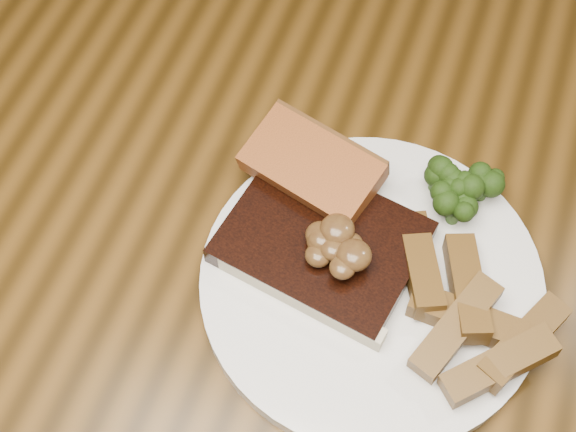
% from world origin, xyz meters
% --- Properties ---
extents(dining_table, '(1.60, 0.90, 0.75)m').
position_xyz_m(dining_table, '(0.00, 0.00, 0.66)').
color(dining_table, '#492E0E').
rests_on(dining_table, ground).
extents(plate, '(0.35, 0.35, 0.01)m').
position_xyz_m(plate, '(0.09, -0.02, 0.76)').
color(plate, white).
rests_on(plate, dining_table).
extents(steak, '(0.18, 0.15, 0.02)m').
position_xyz_m(steak, '(0.04, -0.00, 0.77)').
color(steak, black).
rests_on(steak, plate).
extents(steak_bone, '(0.15, 0.04, 0.02)m').
position_xyz_m(steak_bone, '(0.04, -0.06, 0.77)').
color(steak_bone, '#B8AD8E').
rests_on(steak_bone, plate).
extents(mushroom_pile, '(0.08, 0.08, 0.03)m').
position_xyz_m(mushroom_pile, '(0.05, -0.01, 0.80)').
color(mushroom_pile, '#513819').
rests_on(mushroom_pile, steak).
extents(garlic_bread, '(0.13, 0.09, 0.03)m').
position_xyz_m(garlic_bread, '(0.01, 0.05, 0.77)').
color(garlic_bread, '#9B4C1C').
rests_on(garlic_bread, plate).
extents(potato_wedges, '(0.12, 0.12, 0.02)m').
position_xyz_m(potato_wedges, '(0.16, -0.03, 0.77)').
color(potato_wedges, brown).
rests_on(potato_wedges, plate).
extents(broccoli_cluster, '(0.06, 0.06, 0.04)m').
position_xyz_m(broccoli_cluster, '(0.14, 0.07, 0.78)').
color(broccoli_cluster, '#1A350C').
rests_on(broccoli_cluster, plate).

